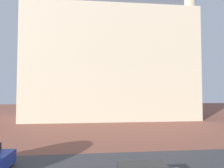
% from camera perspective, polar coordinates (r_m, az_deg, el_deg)
% --- Properties ---
extents(ground_plane, '(120.00, 120.00, 0.00)m').
position_cam_1_polar(ground_plane, '(12.49, -0.83, -25.00)').
color(ground_plane, brown).
extents(landmark_building, '(29.31, 13.55, 34.51)m').
position_cam_1_polar(landmark_building, '(35.34, -0.81, 7.78)').
color(landmark_building, beige).
rests_on(landmark_building, ground_plane).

